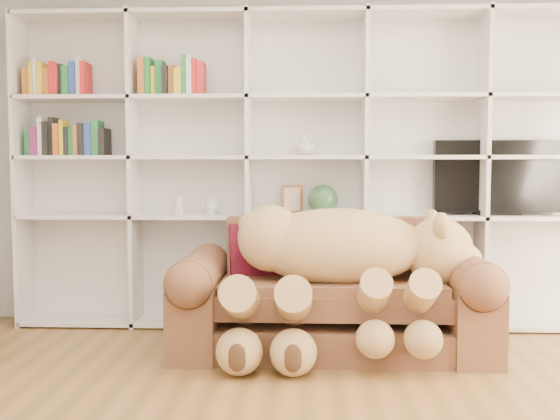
{
  "coord_description": "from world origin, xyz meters",
  "views": [
    {
      "loc": [
        0.0,
        -2.44,
        1.23
      ],
      "look_at": [
        -0.17,
        1.63,
        0.95
      ],
      "focal_mm": 40.0,
      "sensor_mm": 36.0,
      "label": 1
    }
  ],
  "objects": [
    {
      "name": "wall_back",
      "position": [
        0.0,
        2.5,
        1.35
      ],
      "size": [
        5.0,
        0.02,
        2.7
      ],
      "primitive_type": "cube",
      "color": "silver",
      "rests_on": "floor"
    },
    {
      "name": "bookshelf",
      "position": [
        -0.24,
        2.36,
        1.31
      ],
      "size": [
        4.43,
        0.35,
        2.4
      ],
      "color": "silver",
      "rests_on": "floor"
    },
    {
      "name": "sofa",
      "position": [
        0.17,
        1.7,
        0.33
      ],
      "size": [
        2.07,
        0.89,
        0.87
      ],
      "color": "brown",
      "rests_on": "floor"
    },
    {
      "name": "teddy_bear",
      "position": [
        0.22,
        1.53,
        0.62
      ],
      "size": [
        1.68,
        0.89,
        0.98
      ],
      "rotation": [
        0.0,
        0.0,
        -0.12
      ],
      "color": "tan",
      "rests_on": "sofa"
    },
    {
      "name": "throw_pillow",
      "position": [
        -0.33,
        1.85,
        0.64
      ],
      "size": [
        0.43,
        0.3,
        0.41
      ],
      "primitive_type": "cube",
      "rotation": [
        -0.24,
        0.0,
        0.22
      ],
      "color": "#510D20",
      "rests_on": "sofa"
    },
    {
      "name": "tv",
      "position": [
        1.45,
        2.35,
        1.14
      ],
      "size": [
        0.96,
        0.18,
        0.56
      ],
      "color": "black",
      "rests_on": "bookshelf"
    },
    {
      "name": "picture_frame",
      "position": [
        -0.11,
        2.3,
        0.98
      ],
      "size": [
        0.17,
        0.09,
        0.22
      ],
      "primitive_type": "cube",
      "rotation": [
        0.0,
        0.0,
        0.37
      ],
      "color": "brown",
      "rests_on": "bookshelf"
    },
    {
      "name": "green_vase",
      "position": [
        0.13,
        2.3,
        0.98
      ],
      "size": [
        0.23,
        0.23,
        0.23
      ],
      "primitive_type": "sphere",
      "color": "#2A5230",
      "rests_on": "bookshelf"
    },
    {
      "name": "figurine_tall",
      "position": [
        -0.98,
        2.3,
        0.94
      ],
      "size": [
        0.09,
        0.09,
        0.15
      ],
      "primitive_type": "cylinder",
      "rotation": [
        0.0,
        0.0,
        -0.25
      ],
      "color": "beige",
      "rests_on": "bookshelf"
    },
    {
      "name": "figurine_short",
      "position": [
        -0.74,
        2.3,
        0.93
      ],
      "size": [
        0.09,
        0.09,
        0.12
      ],
      "primitive_type": "cylinder",
      "rotation": [
        0.0,
        0.0,
        0.44
      ],
      "color": "beige",
      "rests_on": "bookshelf"
    },
    {
      "name": "snow_globe",
      "position": [
        -0.72,
        2.3,
        0.92
      ],
      "size": [
        0.1,
        0.1,
        0.1
      ],
      "primitive_type": "sphere",
      "color": "silver",
      "rests_on": "bookshelf"
    },
    {
      "name": "shelf_vase",
      "position": [
        -0.02,
        2.3,
        1.4
      ],
      "size": [
        0.2,
        0.2,
        0.17
      ],
      "primitive_type": "imported",
      "rotation": [
        0.0,
        0.0,
        -0.29
      ],
      "color": "beige",
      "rests_on": "bookshelf"
    }
  ]
}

